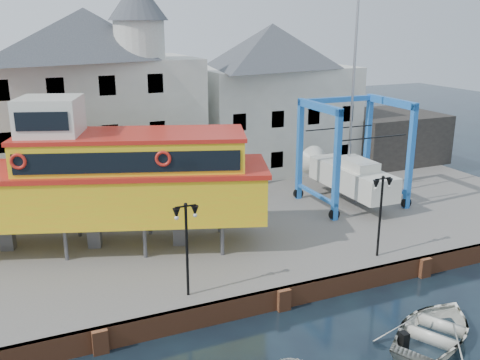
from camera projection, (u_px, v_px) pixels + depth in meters
name	position (u px, v px, depth m)	size (l,w,h in m)	color
ground	(283.00, 309.00, 23.84)	(140.00, 140.00, 0.00)	black
hardstanding	(200.00, 219.00, 33.34)	(44.00, 22.00, 1.00)	#605F5D
quay_wall	(282.00, 298.00, 23.79)	(44.00, 0.47, 1.00)	brown
building_white_main	(92.00, 99.00, 36.00)	(14.00, 8.30, 14.00)	beige
building_white_right	(271.00, 97.00, 42.11)	(12.00, 8.00, 11.20)	beige
shed_dark	(387.00, 136.00, 45.25)	(8.00, 7.00, 4.00)	black
lamp_post_left	(186.00, 226.00, 22.16)	(1.12, 0.32, 4.20)	black
lamp_post_right	(382.00, 196.00, 26.02)	(1.12, 0.32, 4.20)	black
tour_boat	(91.00, 179.00, 26.95)	(18.39, 9.96, 7.83)	#59595E
travel_lift	(346.00, 168.00, 34.82)	(6.04, 8.51, 12.82)	blue
motorboat_b	(434.00, 340.00, 21.52)	(3.76, 5.27, 1.09)	silver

